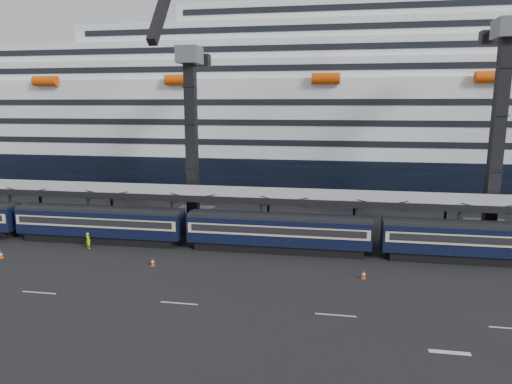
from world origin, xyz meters
TOP-DOWN VIEW (x-y plane):
  - ground at (0.00, 0.00)m, footprint 260.00×260.00m
  - lane_markings at (8.15, -5.23)m, footprint 111.00×4.27m
  - train at (-4.65, 10.00)m, footprint 133.05×3.00m
  - canopy at (0.00, 14.00)m, footprint 130.00×6.25m
  - cruise_ship at (-1.08, 45.99)m, footprint 214.09×28.84m
  - crane_dark_near at (-20.00, 18.59)m, footprint 4.50×17.75m
  - crane_dark_mid at (15.00, 17.59)m, footprint 4.50×18.24m
  - worker at (-28.12, 7.50)m, footprint 0.76×0.67m
  - traffic_cone_a at (-35.11, 3.07)m, footprint 0.40×0.40m
  - traffic_cone_c at (-19.27, 3.60)m, footprint 0.40×0.40m
  - traffic_cone_d at (0.43, 3.66)m, footprint 0.41×0.41m

SIDE VIEW (x-z plane):
  - ground at x=0.00m, z-range 0.00..0.00m
  - lane_markings at x=8.15m, z-range 0.00..0.02m
  - traffic_cone_c at x=-19.27m, z-range -0.01..0.79m
  - traffic_cone_a at x=-35.11m, z-range -0.01..0.79m
  - traffic_cone_d at x=0.43m, z-range -0.01..0.82m
  - worker at x=-28.12m, z-range 0.00..1.75m
  - train at x=-4.65m, z-range 0.18..4.23m
  - canopy at x=0.00m, z-range 2.49..8.01m
  - crane_dark_near at x=-20.00m, z-range -5.61..29.47m
  - cruise_ship at x=-1.08m, z-range -4.66..29.34m
  - crane_dark_mid at x=15.00m, z-range -6.46..33.18m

